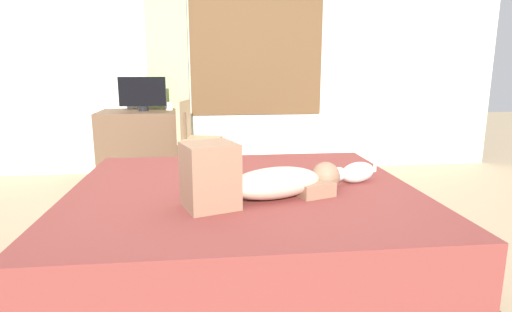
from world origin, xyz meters
name	(u,v)px	position (x,y,z in m)	size (l,w,h in m)	color
ground_plane	(248,265)	(0.00, 0.00, 0.00)	(16.00, 16.00, 0.00)	tan
back_wall_with_window	(228,43)	(0.01, 2.50, 1.45)	(6.40, 0.14, 2.90)	silver
bed	(244,225)	(-0.02, 0.07, 0.23)	(2.12, 1.95, 0.48)	brown
person_lying	(259,180)	(0.05, -0.18, 0.59)	(0.93, 0.52, 0.34)	#CCB299
cat	(355,172)	(0.69, 0.10, 0.54)	(0.33, 0.21, 0.21)	silver
desk	(145,146)	(-0.90, 2.10, 0.37)	(0.90, 0.56, 0.74)	brown
tv_monitor	(142,93)	(-0.89, 2.10, 0.92)	(0.48, 0.10, 0.35)	black
cup	(169,106)	(-0.63, 2.17, 0.78)	(0.08, 0.08, 0.08)	white
chair_by_desk	(194,135)	(-0.37, 1.88, 0.51)	(0.46, 0.46, 0.86)	tan
curtain_left	(168,67)	(-0.65, 2.38, 1.19)	(0.44, 0.06, 2.38)	#ADCC75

